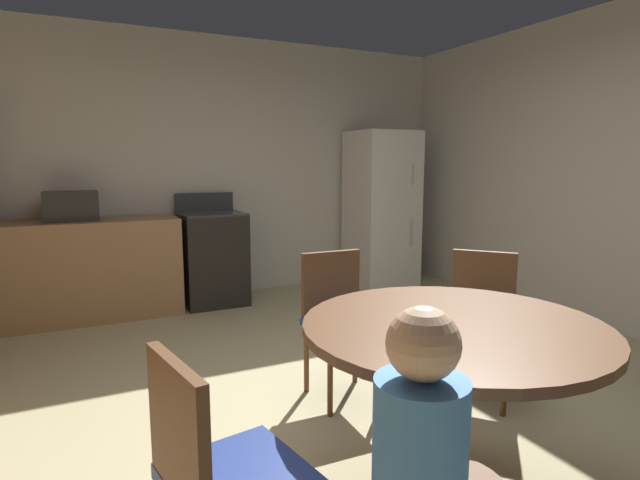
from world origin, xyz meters
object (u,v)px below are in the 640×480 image
Objects in this scene: oven_range at (213,257)px; chair_north at (339,315)px; chair_west at (217,471)px; refrigerator at (381,209)px; dining_table at (452,359)px; chair_northeast at (480,314)px; microwave at (71,206)px.

oven_range reaches higher than chair_north.
oven_range is 1.26× the size of chair_west.
chair_west is (-2.87, -3.56, -0.38)m from refrigerator.
chair_northeast is (0.80, 0.68, -0.10)m from dining_table.
dining_table is at bearing -87.80° from oven_range.
chair_northeast is 1.00× the size of chair_north.
refrigerator reaches higher than chair_north.
refrigerator is at bearing -151.23° from chair_northeast.
chair_north is at bearing -127.65° from refrigerator.
microwave is 0.36× the size of dining_table.
chair_north is (1.07, 1.23, 0.00)m from chair_west.
oven_range is at bearing -111.65° from chair_northeast.
oven_range is 2.91m from chair_northeast.
refrigerator reaches higher than microwave.
microwave is 3.55m from chair_northeast.
refrigerator is 4.59m from chair_west.
chair_north is (0.16, -2.38, 0.03)m from oven_range.
chair_northeast is at bearing -71.28° from oven_range.
oven_range is 1.26× the size of chair_north.
chair_west is at bearing -84.61° from microwave.
chair_west is (0.34, -3.61, -0.53)m from microwave.
chair_northeast is (0.93, -2.75, 0.03)m from oven_range.
oven_range is 0.62× the size of refrigerator.
refrigerator is at bearing 61.58° from dining_table.
microwave is at bearing 111.87° from dining_table.
chair_west is 1.00× the size of chair_northeast.
chair_northeast is at bearing 40.37° from dining_table.
dining_table is at bearing 0.00° from chair_northeast.
microwave is 3.72m from dining_table.
chair_north is (-1.80, -2.33, -0.38)m from refrigerator.
chair_west and chair_northeast have the same top height.
dining_table is at bearing -118.42° from refrigerator.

